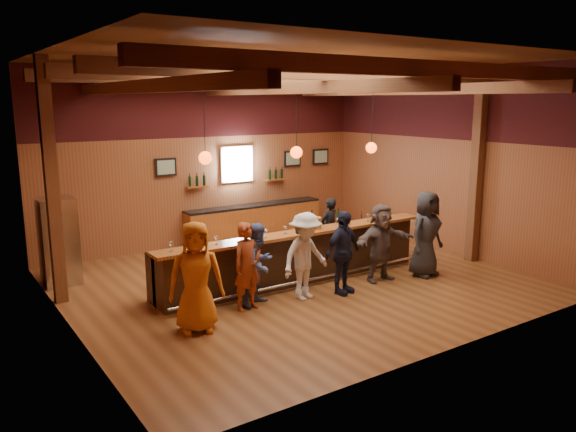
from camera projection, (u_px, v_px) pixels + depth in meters
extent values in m
plane|color=brown|center=(296.00, 281.00, 11.74)|extent=(9.00, 9.00, 0.00)
cube|color=brown|center=(209.00, 158.00, 14.54)|extent=(9.00, 0.04, 4.50)
cube|color=brown|center=(455.00, 205.00, 8.04)|extent=(9.00, 0.04, 4.50)
cube|color=brown|center=(62.00, 195.00, 8.83)|extent=(0.04, 8.00, 4.50)
cube|color=brown|center=(447.00, 162.00, 13.75)|extent=(0.04, 8.00, 4.50)
cube|color=brown|center=(297.00, 59.00, 10.83)|extent=(9.00, 8.00, 0.04)
cube|color=#380F10|center=(207.00, 103.00, 14.24)|extent=(9.00, 0.01, 1.70)
cube|color=#380F10|center=(56.00, 105.00, 8.56)|extent=(0.01, 8.00, 1.70)
cube|color=#380F10|center=(450.00, 103.00, 13.45)|extent=(0.01, 8.00, 1.70)
cube|color=#593019|center=(51.00, 183.00, 10.13)|extent=(0.22, 0.22, 4.50)
cube|color=#593019|center=(477.00, 166.00, 12.85)|extent=(0.22, 0.22, 4.50)
cube|color=#593019|center=(410.00, 68.00, 8.46)|extent=(8.80, 0.20, 0.25)
cube|color=#593019|center=(328.00, 73.00, 10.08)|extent=(8.80, 0.20, 0.25)
cube|color=#593019|center=(269.00, 77.00, 11.71)|extent=(8.80, 0.20, 0.25)
cube|color=#593019|center=(225.00, 80.00, 13.33)|extent=(8.80, 0.20, 0.25)
cube|color=#593019|center=(148.00, 86.00, 9.31)|extent=(0.18, 7.80, 0.22)
cube|color=#593019|center=(297.00, 88.00, 10.95)|extent=(0.18, 7.80, 0.22)
cube|color=#593019|center=(406.00, 90.00, 12.58)|extent=(0.18, 7.80, 0.22)
cube|color=black|center=(296.00, 257.00, 11.64)|extent=(6.00, 0.60, 1.05)
cube|color=brown|center=(301.00, 233.00, 11.38)|extent=(6.30, 0.50, 0.06)
cube|color=black|center=(286.00, 235.00, 11.86)|extent=(6.00, 0.48, 0.05)
cube|color=black|center=(286.00, 257.00, 11.96)|extent=(6.00, 0.48, 0.90)
cube|color=silver|center=(358.00, 226.00, 12.97)|extent=(0.45, 0.40, 0.14)
cube|color=silver|center=(374.00, 223.00, 13.24)|extent=(0.45, 0.40, 0.14)
cylinder|color=silver|center=(308.00, 280.00, 11.37)|extent=(6.00, 0.06, 0.06)
cube|color=brown|center=(255.00, 222.00, 15.33)|extent=(4.00, 0.50, 0.90)
cube|color=black|center=(255.00, 205.00, 15.24)|extent=(4.00, 0.52, 0.05)
cube|color=silver|center=(237.00, 164.00, 14.98)|extent=(0.95, 0.08, 0.95)
cube|color=white|center=(238.00, 164.00, 14.94)|extent=(0.78, 0.01, 0.78)
cube|color=black|center=(166.00, 167.00, 13.87)|extent=(0.55, 0.04, 0.45)
cube|color=silver|center=(166.00, 167.00, 13.85)|extent=(0.45, 0.01, 0.35)
cube|color=black|center=(292.00, 159.00, 15.94)|extent=(0.55, 0.04, 0.45)
cube|color=silver|center=(293.00, 159.00, 15.92)|extent=(0.45, 0.01, 0.35)
cube|color=black|center=(321.00, 157.00, 16.49)|extent=(0.55, 0.04, 0.45)
cube|color=silver|center=(321.00, 157.00, 16.47)|extent=(0.45, 0.01, 0.35)
cube|color=brown|center=(197.00, 187.00, 14.37)|extent=(0.60, 0.18, 0.04)
cylinder|color=black|center=(190.00, 182.00, 14.23)|extent=(0.07, 0.07, 0.26)
cylinder|color=black|center=(197.00, 181.00, 14.34)|extent=(0.07, 0.07, 0.26)
cylinder|color=black|center=(204.00, 180.00, 14.44)|extent=(0.07, 0.07, 0.26)
cube|color=brown|center=(276.00, 180.00, 15.68)|extent=(0.60, 0.18, 0.04)
cylinder|color=black|center=(270.00, 175.00, 15.54)|extent=(0.07, 0.07, 0.26)
cylinder|color=black|center=(276.00, 174.00, 15.65)|extent=(0.07, 0.07, 0.26)
cylinder|color=black|center=(282.00, 174.00, 15.76)|extent=(0.07, 0.07, 0.26)
cylinder|color=black|center=(204.00, 123.00, 9.98)|extent=(0.01, 0.01, 1.25)
sphere|color=#FF450C|center=(205.00, 158.00, 10.11)|extent=(0.24, 0.24, 0.24)
cylinder|color=black|center=(296.00, 121.00, 11.07)|extent=(0.01, 0.01, 1.25)
sphere|color=#FF450C|center=(296.00, 152.00, 11.20)|extent=(0.24, 0.24, 0.24)
cylinder|color=black|center=(372.00, 119.00, 12.16)|extent=(0.01, 0.01, 1.25)
sphere|color=#FF450C|center=(371.00, 148.00, 12.29)|extent=(0.24, 0.24, 0.24)
cube|color=silver|center=(59.00, 241.00, 11.43)|extent=(0.70, 0.70, 1.80)
imported|color=#BD5C11|center=(196.00, 277.00, 9.05)|extent=(1.04, 0.84, 1.84)
imported|color=maroon|center=(247.00, 266.00, 10.04)|extent=(0.63, 0.45, 1.60)
imported|color=#425385|center=(259.00, 264.00, 10.29)|extent=(0.92, 0.83, 1.54)
imported|color=silver|center=(305.00, 256.00, 10.56)|extent=(1.18, 0.81, 1.68)
imported|color=#1A1D34|center=(343.00, 253.00, 10.87)|extent=(1.03, 0.60, 1.65)
imported|color=#554844|center=(381.00, 242.00, 11.66)|extent=(1.54, 0.52, 1.64)
imported|color=#262628|center=(426.00, 234.00, 11.98)|extent=(0.97, 0.71, 1.85)
imported|color=black|center=(329.00, 228.00, 13.41)|extent=(0.59, 0.45, 1.45)
cylinder|color=brown|center=(316.00, 223.00, 11.61)|extent=(0.22, 0.22, 0.24)
cylinder|color=black|center=(312.00, 221.00, 11.68)|extent=(0.08, 0.08, 0.28)
cylinder|color=black|center=(312.00, 212.00, 11.65)|extent=(0.03, 0.03, 0.10)
cylinder|color=black|center=(338.00, 218.00, 12.07)|extent=(0.07, 0.07, 0.25)
cylinder|color=black|center=(338.00, 210.00, 12.04)|extent=(0.03, 0.03, 0.09)
cylinder|color=silver|center=(171.00, 251.00, 9.88)|extent=(0.07, 0.07, 0.01)
cylinder|color=silver|center=(171.00, 248.00, 9.87)|extent=(0.01, 0.01, 0.10)
sphere|color=silver|center=(171.00, 243.00, 9.85)|extent=(0.08, 0.08, 0.08)
cylinder|color=silver|center=(216.00, 244.00, 10.35)|extent=(0.07, 0.07, 0.01)
cylinder|color=silver|center=(216.00, 241.00, 10.34)|extent=(0.01, 0.01, 0.09)
sphere|color=silver|center=(216.00, 237.00, 10.33)|extent=(0.08, 0.08, 0.08)
cylinder|color=silver|center=(241.00, 241.00, 10.57)|extent=(0.08, 0.08, 0.01)
cylinder|color=silver|center=(241.00, 238.00, 10.55)|extent=(0.01, 0.01, 0.11)
sphere|color=silver|center=(241.00, 234.00, 10.54)|extent=(0.09, 0.09, 0.09)
cylinder|color=silver|center=(266.00, 238.00, 10.83)|extent=(0.07, 0.07, 0.01)
cylinder|color=silver|center=(266.00, 235.00, 10.82)|extent=(0.01, 0.01, 0.10)
sphere|color=silver|center=(266.00, 231.00, 10.80)|extent=(0.08, 0.08, 0.08)
cylinder|color=silver|center=(285.00, 233.00, 11.19)|extent=(0.06, 0.06, 0.01)
cylinder|color=silver|center=(285.00, 231.00, 11.18)|extent=(0.01, 0.01, 0.09)
sphere|color=silver|center=(285.00, 227.00, 11.17)|extent=(0.07, 0.07, 0.07)
cylinder|color=silver|center=(338.00, 226.00, 11.85)|extent=(0.07, 0.07, 0.01)
cylinder|color=silver|center=(338.00, 223.00, 11.84)|extent=(0.01, 0.01, 0.10)
sphere|color=silver|center=(338.00, 220.00, 11.83)|extent=(0.08, 0.08, 0.08)
cylinder|color=silver|center=(348.00, 223.00, 12.20)|extent=(0.07, 0.07, 0.01)
cylinder|color=silver|center=(348.00, 220.00, 12.19)|extent=(0.01, 0.01, 0.10)
sphere|color=silver|center=(348.00, 216.00, 12.17)|extent=(0.08, 0.08, 0.08)
cylinder|color=silver|center=(368.00, 221.00, 12.36)|extent=(0.07, 0.07, 0.01)
cylinder|color=silver|center=(368.00, 219.00, 12.35)|extent=(0.01, 0.01, 0.09)
sphere|color=silver|center=(368.00, 215.00, 12.33)|extent=(0.07, 0.07, 0.07)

